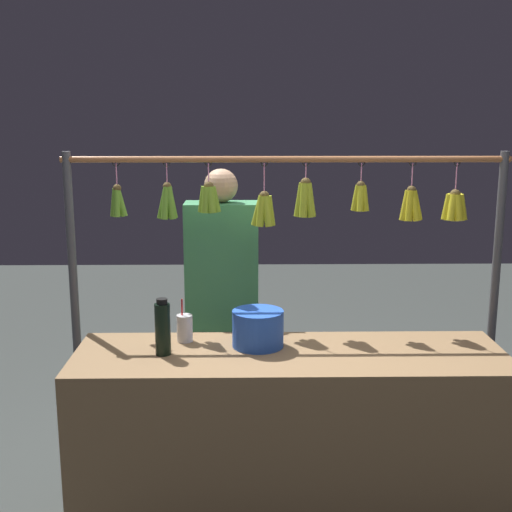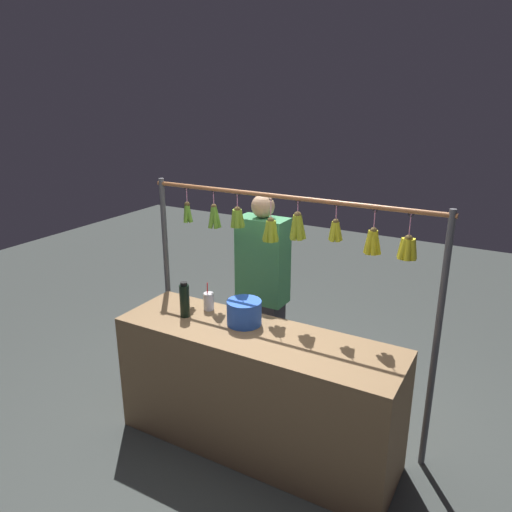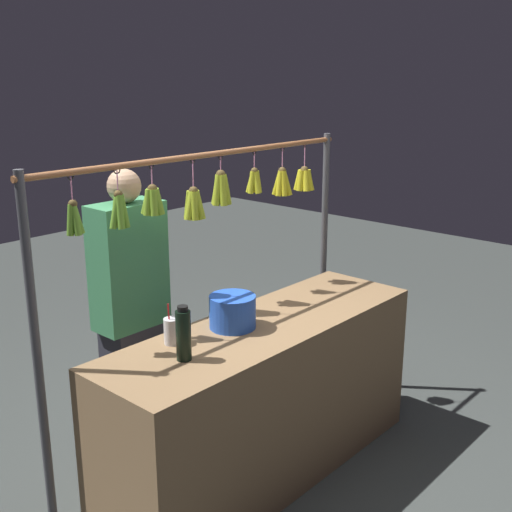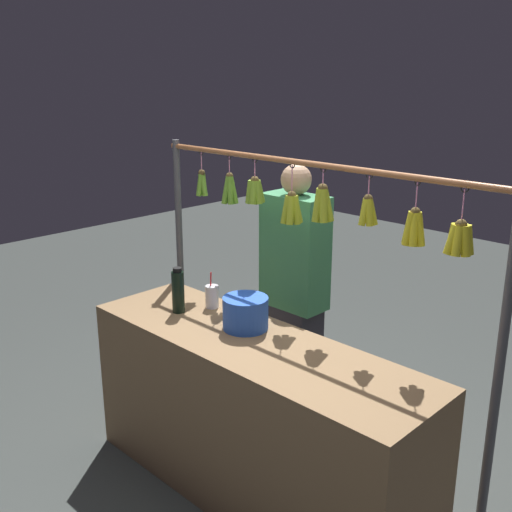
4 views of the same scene
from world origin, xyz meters
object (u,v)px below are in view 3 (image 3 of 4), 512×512
blue_bucket (233,312)px  drink_cup (172,331)px  vendor_person (132,320)px  water_bottle (183,334)px

blue_bucket → drink_cup: drink_cup is taller
blue_bucket → vendor_person: bearing=-72.8°
water_bottle → blue_bucket: bearing=-166.4°
blue_bucket → vendor_person: size_ratio=0.14×
water_bottle → vendor_person: (-0.25, -0.73, -0.19)m
drink_cup → vendor_person: 0.58m
blue_bucket → drink_cup: bearing=-12.1°
blue_bucket → drink_cup: size_ratio=1.15×
blue_bucket → water_bottle: bearing=13.6°
water_bottle → vendor_person: vendor_person is taller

